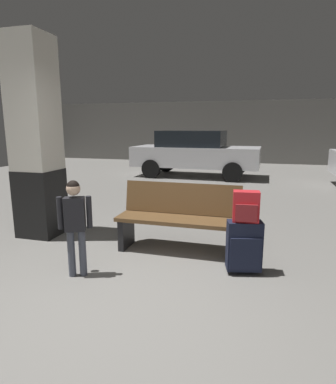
# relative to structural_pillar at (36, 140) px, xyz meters

# --- Properties ---
(ground_plane) EXTENTS (18.00, 18.00, 0.10)m
(ground_plane) POSITION_rel_structural_pillar_xyz_m (1.94, 2.31, -1.49)
(ground_plane) COLOR gray
(garage_back_wall) EXTENTS (18.00, 0.12, 2.80)m
(garage_back_wall) POSITION_rel_structural_pillar_xyz_m (1.94, 11.17, -0.04)
(garage_back_wall) COLOR slate
(garage_back_wall) RESTS_ON ground_plane
(structural_pillar) EXTENTS (0.57, 0.57, 2.90)m
(structural_pillar) POSITION_rel_structural_pillar_xyz_m (0.00, 0.00, 0.00)
(structural_pillar) COLOR black
(structural_pillar) RESTS_ON ground_plane
(bench) EXTENTS (1.60, 0.54, 0.89)m
(bench) POSITION_rel_structural_pillar_xyz_m (2.18, -0.09, -1.00)
(bench) COLOR brown
(bench) RESTS_ON ground_plane
(suitcase) EXTENTS (0.42, 0.30, 0.60)m
(suitcase) POSITION_rel_structural_pillar_xyz_m (3.04, -0.57, -1.12)
(suitcase) COLOR #191E33
(suitcase) RESTS_ON ground_plane
(backpack_bright) EXTENTS (0.29, 0.21, 0.34)m
(backpack_bright) POSITION_rel_structural_pillar_xyz_m (3.04, -0.57, -0.67)
(backpack_bright) COLOR red
(backpack_bright) RESTS_ON suitcase
(child) EXTENTS (0.34, 0.20, 1.07)m
(child) POSITION_rel_structural_pillar_xyz_m (1.27, -1.12, -0.78)
(child) COLOR #4C5160
(child) RESTS_ON ground_plane
(parked_car_far) EXTENTS (4.16, 1.91, 1.51)m
(parked_car_far) POSITION_rel_structural_pillar_xyz_m (1.16, 6.48, -0.63)
(parked_car_far) COLOR silver
(parked_car_far) RESTS_ON ground_plane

